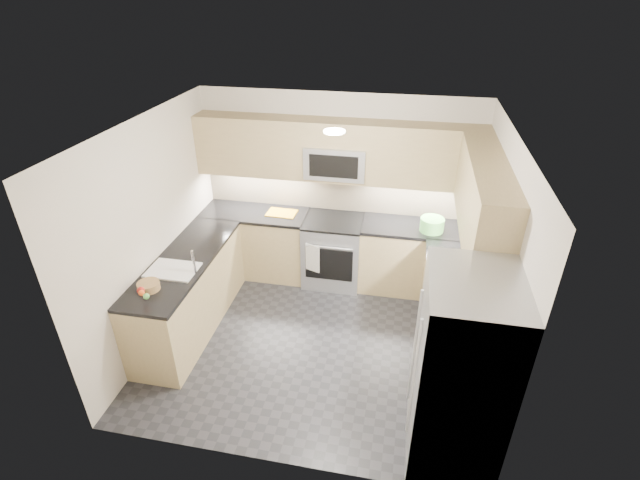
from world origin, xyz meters
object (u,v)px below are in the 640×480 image
Objects in this scene: gas_range at (333,251)px; cutting_board at (282,213)px; microwave at (336,161)px; refrigerator at (460,374)px; fruit_basket at (149,286)px; utensil_bowl at (432,225)px.

gas_range is 2.34× the size of cutting_board.
microwave reaches higher than refrigerator.
fruit_basket is (-0.86, -1.94, 0.03)m from cutting_board.
utensil_bowl reaches higher than fruit_basket.
fruit_basket is (-3.03, 0.54, 0.08)m from refrigerator.
utensil_bowl is at bearing -8.54° from microwave.
microwave is 3.41× the size of fruit_basket.
microwave is at bearing 51.94° from fruit_basket.
refrigerator is at bearing -10.06° from fruit_basket.
microwave reaches higher than utensil_bowl.
gas_range is 2.52m from fruit_basket.
fruit_basket is (-2.82, -1.83, -0.04)m from utensil_bowl.
fruit_basket is at bearing -128.06° from microwave.
fruit_basket is (-1.58, -2.01, -0.72)m from microwave.
gas_range is at bearing 120.88° from refrigerator.
fruit_basket is at bearing 169.94° from refrigerator.
gas_range is 1.20× the size of microwave.
cutting_board is at bearing 131.17° from refrigerator.
refrigerator is 8.08× the size of fruit_basket.
refrigerator is 4.63× the size of cutting_board.
refrigerator reaches higher than gas_range.
gas_range is at bearing 177.14° from utensil_bowl.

